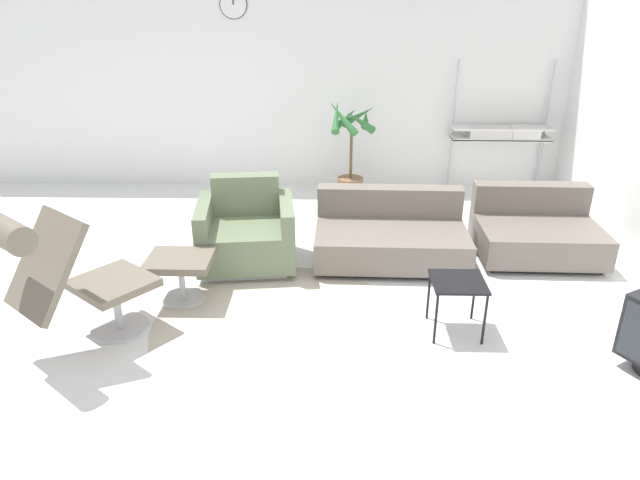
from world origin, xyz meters
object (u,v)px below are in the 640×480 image
at_px(couch_second, 535,233).
at_px(lounge_chair, 63,267).
at_px(couch_low, 390,237).
at_px(side_table, 458,287).
at_px(potted_plant, 351,155).
at_px(shelf_unit, 502,133).
at_px(ottoman, 180,267).
at_px(armchair_red, 247,234).

bearing_deg(couch_second, lounge_chair, 25.55).
bearing_deg(couch_low, side_table, 107.61).
distance_m(couch_low, side_table, 1.36).
bearing_deg(potted_plant, shelf_unit, 10.03).
xyz_separation_m(lounge_chair, couch_low, (2.40, 1.60, -0.43)).
bearing_deg(couch_second, ottoman, 18.17).
relative_size(ottoman, potted_plant, 0.43).
bearing_deg(couch_second, side_table, 54.82).
height_order(lounge_chair, potted_plant, potted_plant).
distance_m(couch_low, shelf_unit, 2.66).
relative_size(lounge_chair, couch_low, 0.77).
distance_m(armchair_red, side_table, 2.09).
xyz_separation_m(armchair_red, couch_low, (1.36, 0.14, -0.07)).
xyz_separation_m(lounge_chair, potted_plant, (2.06, 3.35, -0.10)).
bearing_deg(ottoman, couch_low, 25.21).
xyz_separation_m(ottoman, couch_second, (3.25, 0.99, -0.08)).
xyz_separation_m(couch_low, side_table, (0.38, -1.29, 0.16)).
xyz_separation_m(armchair_red, side_table, (1.74, -1.15, 0.08)).
distance_m(lounge_chair, couch_second, 4.23).
xyz_separation_m(couch_second, potted_plant, (-1.78, 1.62, 0.33)).
distance_m(armchair_red, potted_plant, 2.17).
distance_m(ottoman, armchair_red, 0.84).
xyz_separation_m(side_table, potted_plant, (-0.72, 3.05, 0.18)).
bearing_deg(potted_plant, couch_low, -78.92).
bearing_deg(side_table, shelf_unit, 70.77).
relative_size(couch_second, side_table, 2.68).
bearing_deg(ottoman, potted_plant, 60.58).
relative_size(couch_low, side_table, 3.34).
relative_size(side_table, shelf_unit, 0.26).
bearing_deg(shelf_unit, lounge_chair, -137.05).
xyz_separation_m(lounge_chair, side_table, (2.78, 0.31, -0.28)).
relative_size(armchair_red, couch_low, 0.67).
xyz_separation_m(ottoman, shelf_unit, (3.37, 2.94, 0.46)).
distance_m(potted_plant, shelf_unit, 1.94).
bearing_deg(side_table, couch_second, 53.59).
bearing_deg(lounge_chair, ottoman, 90.00).
distance_m(couch_second, potted_plant, 2.43).
height_order(ottoman, shelf_unit, shelf_unit).
height_order(armchair_red, shelf_unit, shelf_unit).
bearing_deg(couch_second, armchair_red, 6.89).
height_order(potted_plant, shelf_unit, shelf_unit).
relative_size(armchair_red, potted_plant, 0.78).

